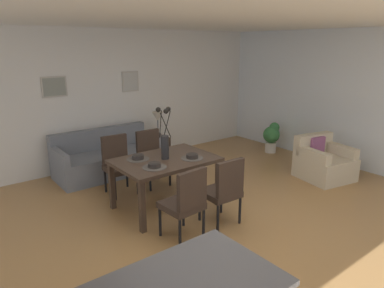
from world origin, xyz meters
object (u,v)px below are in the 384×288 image
object	(u,v)px
centerpiece_vase	(165,140)
bowl_near_right	(138,157)
dining_chair_near_left	(186,200)
bowl_near_left	(154,165)
dining_table	(165,165)
framed_picture_left	(54,87)
table_lamp	(158,119)
dining_chair_far_left	(224,188)
armchair	(323,162)
dining_chair_near_right	(118,162)
bowl_far_left	(192,156)
framed_picture_center	(130,81)
sofa	(107,159)
dining_chair_far_right	(151,155)
side_table	(158,150)
potted_plant	(272,136)

from	to	relation	value
centerpiece_vase	bowl_near_right	distance (m)	0.45
dining_chair_near_left	bowl_near_left	size ratio (longest dim) A/B	5.41
centerpiece_vase	bowl_near_left	distance (m)	0.46
dining_table	framed_picture_left	xyz separation A→B (m)	(-0.74, 2.31, 0.95)
dining_table	table_lamp	size ratio (longest dim) A/B	2.75
dining_chair_far_left	armchair	size ratio (longest dim) A/B	0.98
dining_chair_near_right	bowl_far_left	size ratio (longest dim) A/B	5.41
armchair	framed_picture_center	size ratio (longest dim) A/B	2.40
sofa	armchair	world-z (taller)	sofa
dining_chair_near_left	dining_chair_far_right	xyz separation A→B (m)	(0.62, 1.79, 0.00)
dining_chair_near_left	centerpiece_vase	distance (m)	1.08
bowl_near_right	side_table	world-z (taller)	bowl_near_right
bowl_far_left	side_table	distance (m)	2.19
dining_chair_near_left	framed_picture_left	world-z (taller)	framed_picture_left
dining_table	potted_plant	bearing A→B (deg)	13.92
dining_chair_far_right	bowl_far_left	bearing A→B (deg)	-90.00
bowl_near_right	sofa	xyz separation A→B (m)	(0.24, 1.61, -0.50)
bowl_far_left	armchair	world-z (taller)	bowl_far_left
dining_chair_far_left	bowl_far_left	xyz separation A→B (m)	(0.01, 0.69, 0.27)
bowl_near_right	sofa	distance (m)	1.70
dining_chair_near_right	framed_picture_left	bearing A→B (deg)	107.93
dining_chair_near_right	framed_picture_center	xyz separation A→B (m)	(1.03, 1.39, 1.09)
dining_chair_near_left	framed_picture_left	xyz separation A→B (m)	(-0.43, 3.20, 1.09)
side_table	framed_picture_center	xyz separation A→B (m)	(-0.28, 0.52, 1.34)
dining_chair_near_right	side_table	bearing A→B (deg)	33.49
dining_table	bowl_far_left	bearing A→B (deg)	-34.88
dining_chair_far_left	dining_chair_far_right	world-z (taller)	same
side_table	potted_plant	xyz separation A→B (m)	(2.34, -0.95, 0.11)
sofa	framed_picture_center	bearing A→B (deg)	30.82
table_lamp	framed_picture_left	size ratio (longest dim) A/B	1.19
centerpiece_vase	framed_picture_center	distance (m)	2.49
centerpiece_vase	framed_picture_center	size ratio (longest dim) A/B	1.88
dining_chair_far_right	bowl_near_left	distance (m)	1.31
dining_table	bowl_near_left	bearing A→B (deg)	-145.12
dining_chair_near_right	side_table	size ratio (longest dim) A/B	1.77
bowl_near_right	sofa	world-z (taller)	bowl_near_right
centerpiece_vase	table_lamp	world-z (taller)	centerpiece_vase
framed_picture_left	potted_plant	world-z (taller)	framed_picture_left
bowl_far_left	potted_plant	distance (m)	3.24
dining_chair_near_left	bowl_far_left	bearing A→B (deg)	47.28
centerpiece_vase	dining_chair_far_right	bearing A→B (deg)	70.61
dining_chair_far_right	table_lamp	xyz separation A→B (m)	(0.71, 0.89, 0.38)
bowl_far_left	table_lamp	distance (m)	2.13
bowl_near_left	framed_picture_center	world-z (taller)	framed_picture_center
framed_picture_center	bowl_far_left	bearing A→B (deg)	-99.49
side_table	table_lamp	xyz separation A→B (m)	(0.00, 0.00, 0.63)
dining_table	bowl_near_right	xyz separation A→B (m)	(-0.32, 0.22, 0.13)
potted_plant	bowl_near_right	bearing A→B (deg)	-170.53
dining_chair_far_left	framed_picture_center	world-z (taller)	framed_picture_center
dining_chair_far_left	bowl_near_right	xyz separation A→B (m)	(-0.62, 1.12, 0.27)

